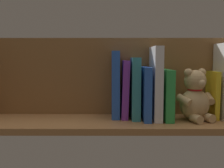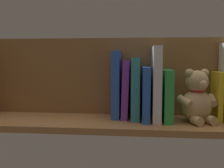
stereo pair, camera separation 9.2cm
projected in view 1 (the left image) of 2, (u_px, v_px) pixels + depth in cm
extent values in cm
cube|color=#9E6B3D|center=(112.00, 123.00, 93.60)|extent=(104.68, 25.14, 2.20)
cube|color=brown|center=(112.00, 76.00, 102.31)|extent=(104.68, 1.50, 30.10)
cube|color=yellow|center=(212.00, 95.00, 96.42)|extent=(1.67, 10.65, 17.37)
ellipsoid|color=tan|center=(194.00, 104.00, 93.20)|extent=(13.31, 12.63, 11.27)
sphere|color=tan|center=(194.00, 81.00, 92.37)|extent=(7.75, 7.75, 7.75)
sphere|color=tan|center=(201.00, 72.00, 93.06)|extent=(2.99, 2.99, 2.99)
sphere|color=tan|center=(188.00, 73.00, 91.12)|extent=(2.99, 2.99, 2.99)
sphere|color=#DBB77F|center=(200.00, 83.00, 89.34)|extent=(2.99, 2.99, 2.99)
cylinder|color=tan|center=(209.00, 99.00, 93.47)|extent=(2.67, 5.55, 4.17)
cylinder|color=tan|center=(184.00, 100.00, 89.90)|extent=(5.57, 5.95, 4.17)
cylinder|color=tan|center=(208.00, 118.00, 89.95)|extent=(4.24, 4.99, 2.99)
cylinder|color=tan|center=(196.00, 119.00, 88.26)|extent=(4.24, 4.99, 2.99)
torus|color=red|center=(194.00, 89.00, 92.67)|extent=(6.57, 6.57, 0.88)
cube|color=green|center=(166.00, 94.00, 94.12)|extent=(3.05, 15.25, 18.11)
cube|color=silver|center=(155.00, 83.00, 93.85)|extent=(2.94, 15.01, 26.36)
cube|color=blue|center=(145.00, 93.00, 94.04)|extent=(2.59, 15.35, 19.08)
cube|color=teal|center=(135.00, 88.00, 95.20)|extent=(3.06, 12.69, 22.46)
cube|color=purple|center=(125.00, 89.00, 96.21)|extent=(3.10, 10.77, 21.43)
cube|color=blue|center=(115.00, 85.00, 96.33)|extent=(2.94, 10.22, 24.81)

